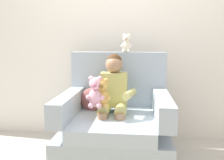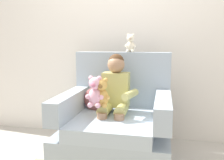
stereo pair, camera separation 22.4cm
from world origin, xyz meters
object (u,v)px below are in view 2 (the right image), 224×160
object	(u,v)px
armchair	(116,128)
throw_pillow	(95,100)
seated_child	(115,92)
plush_honey	(102,93)
plush_cream_on_backrest	(131,44)
plush_pink	(95,92)

from	to	relation	value
armchair	throw_pillow	bearing A→B (deg)	152.35
throw_pillow	seated_child	bearing A→B (deg)	-23.61
plush_honey	plush_cream_on_backrest	distance (m)	0.70
seated_child	plush_pink	xyz separation A→B (m)	(-0.14, -0.20, 0.03)
plush_pink	plush_honey	distance (m)	0.06
armchair	plush_honey	world-z (taller)	armchair
armchair	plush_cream_on_backrest	xyz separation A→B (m)	(0.08, 0.35, 0.82)
seated_child	plush_honey	size ratio (longest dim) A/B	3.08
plush_cream_on_backrest	throw_pillow	bearing A→B (deg)	-139.40
seated_child	throw_pillow	distance (m)	0.27
armchair	plush_cream_on_backrest	bearing A→B (deg)	76.77
armchair	plush_pink	world-z (taller)	armchair
throw_pillow	plush_honey	bearing A→B (deg)	-63.23
plush_pink	throw_pillow	distance (m)	0.34
plush_pink	seated_child	bearing A→B (deg)	34.49
armchair	seated_child	xyz separation A→B (m)	(-0.02, 0.03, 0.35)
plush_honey	plush_pink	bearing A→B (deg)	-167.28
armchair	plush_pink	bearing A→B (deg)	-134.93
plush_pink	plush_cream_on_backrest	distance (m)	0.72
plush_cream_on_backrest	armchair	bearing A→B (deg)	-96.20
throw_pillow	plush_pink	bearing A→B (deg)	-74.22
armchair	throw_pillow	world-z (taller)	armchair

